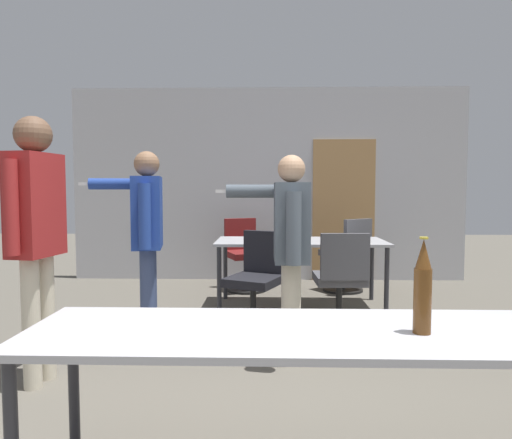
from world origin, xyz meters
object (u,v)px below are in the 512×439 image
at_px(person_left_plaid, 146,226).
at_px(person_near_casual, 289,238).
at_px(office_chair_far_left, 341,284).
at_px(office_chair_mid_tucked, 347,257).
at_px(person_far_watching, 34,220).
at_px(office_chair_side_rolled, 245,256).
at_px(beer_bottle, 423,288).
at_px(office_chair_far_right, 256,282).
at_px(drink_cup, 272,238).

bearing_deg(person_left_plaid, person_near_casual, -121.01).
bearing_deg(office_chair_far_left, office_chair_mid_tucked, 76.16).
distance_m(person_far_watching, person_left_plaid, 1.12).
bearing_deg(office_chair_side_rolled, person_far_watching, 44.68).
height_order(office_chair_mid_tucked, beer_bottle, beer_bottle).
bearing_deg(office_chair_side_rolled, beer_bottle, 80.11).
height_order(person_near_casual, office_chair_side_rolled, person_near_casual).
relative_size(office_chair_far_right, beer_bottle, 2.37).
height_order(office_chair_far_left, drink_cup, office_chair_far_left).
bearing_deg(office_chair_far_left, drink_cup, 131.69).
height_order(person_near_casual, drink_cup, person_near_casual).
height_order(beer_bottle, drink_cup, beer_bottle).
height_order(office_chair_mid_tucked, office_chair_side_rolled, office_chair_mid_tucked).
distance_m(person_near_casual, person_left_plaid, 1.34).
xyz_separation_m(person_near_casual, office_chair_far_left, (0.52, 0.72, -0.51)).
bearing_deg(drink_cup, person_far_watching, -130.31).
xyz_separation_m(person_left_plaid, beer_bottle, (1.70, -2.22, -0.06)).
bearing_deg(person_far_watching, office_chair_far_left, -53.09).
relative_size(person_far_watching, person_left_plaid, 1.09).
bearing_deg(beer_bottle, office_chair_far_left, 88.37).
relative_size(person_near_casual, person_far_watching, 0.88).
relative_size(person_left_plaid, office_chair_mid_tucked, 1.74).
xyz_separation_m(office_chair_far_left, beer_bottle, (-0.07, -2.46, 0.50)).
relative_size(office_chair_side_rolled, drink_cup, 10.89).
bearing_deg(office_chair_mid_tucked, person_near_casual, -144.55).
xyz_separation_m(office_chair_side_rolled, office_chair_far_right, (0.20, -1.60, -0.02)).
bearing_deg(beer_bottle, person_left_plaid, 127.47).
relative_size(person_far_watching, office_chair_far_left, 1.94).
xyz_separation_m(person_left_plaid, office_chair_side_rolled, (0.77, 1.98, -0.56)).
bearing_deg(office_chair_far_left, beer_bottle, -93.63).
distance_m(office_chair_mid_tucked, drink_cup, 1.41).
relative_size(person_far_watching, office_chair_mid_tucked, 1.89).
bearing_deg(person_near_casual, office_chair_mid_tucked, -20.72).
bearing_deg(beer_bottle, person_near_casual, 104.45).
distance_m(office_chair_far_right, beer_bottle, 2.74).
relative_size(person_near_casual, drink_cup, 18.52).
distance_m(person_left_plaid, drink_cup, 1.47).
height_order(person_far_watching, office_chair_mid_tucked, person_far_watching).
bearing_deg(office_chair_far_left, office_chair_side_rolled, 117.87).
xyz_separation_m(person_far_watching, drink_cup, (1.62, 1.91, -0.32)).
height_order(office_chair_mid_tucked, drink_cup, office_chair_mid_tucked).
bearing_deg(person_left_plaid, office_chair_side_rolled, -31.41).
height_order(person_far_watching, person_left_plaid, person_far_watching).
height_order(person_far_watching, office_chair_far_left, person_far_watching).
relative_size(person_left_plaid, beer_bottle, 4.33).
xyz_separation_m(person_far_watching, office_chair_mid_tucked, (2.60, 2.87, -0.66)).
relative_size(office_chair_far_left, office_chair_far_right, 1.03).
height_order(office_chair_far_right, drink_cup, office_chair_far_right).
distance_m(person_near_casual, office_chair_mid_tucked, 2.55).
height_order(person_near_casual, person_far_watching, person_far_watching).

